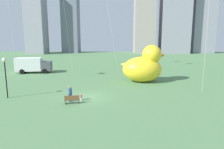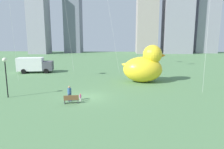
# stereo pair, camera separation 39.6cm
# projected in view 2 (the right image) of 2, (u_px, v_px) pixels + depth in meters

# --- Properties ---
(ground_plane) EXTENTS (140.00, 140.00, 0.00)m
(ground_plane) POSITION_uv_depth(u_px,v_px,m) (86.00, 97.00, 23.40)
(ground_plane) COLOR #537E50
(park_bench) EXTENTS (1.56, 0.75, 0.90)m
(park_bench) POSITION_uv_depth(u_px,v_px,m) (71.00, 99.00, 21.07)
(park_bench) COLOR brown
(park_bench) RESTS_ON ground
(person_adult) EXTENTS (0.41, 0.41, 1.67)m
(person_adult) POSITION_uv_depth(u_px,v_px,m) (69.00, 93.00, 21.73)
(person_adult) COLOR #38476B
(person_adult) RESTS_ON ground
(person_child) EXTENTS (0.21, 0.21, 0.85)m
(person_child) POSITION_uv_depth(u_px,v_px,m) (80.00, 97.00, 21.83)
(person_child) COLOR silver
(person_child) RESTS_ON ground
(giant_inflatable_duck) EXTENTS (6.69, 4.30, 5.55)m
(giant_inflatable_duck) POSITION_uv_depth(u_px,v_px,m) (144.00, 66.00, 30.80)
(giant_inflatable_duck) COLOR yellow
(giant_inflatable_duck) RESTS_ON ground
(lamppost) EXTENTS (0.49, 0.49, 4.50)m
(lamppost) POSITION_uv_depth(u_px,v_px,m) (5.00, 67.00, 22.61)
(lamppost) COLOR black
(lamppost) RESTS_ON ground
(box_truck) EXTENTS (6.63, 3.29, 2.85)m
(box_truck) POSITION_uv_depth(u_px,v_px,m) (34.00, 65.00, 38.78)
(box_truck) COLOR white
(box_truck) RESTS_ON ground
(city_skyline) EXTENTS (73.86, 18.31, 39.78)m
(city_skyline) POSITION_uv_depth(u_px,v_px,m) (155.00, 12.00, 82.63)
(city_skyline) COLOR gray
(city_skyline) RESTS_ON ground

